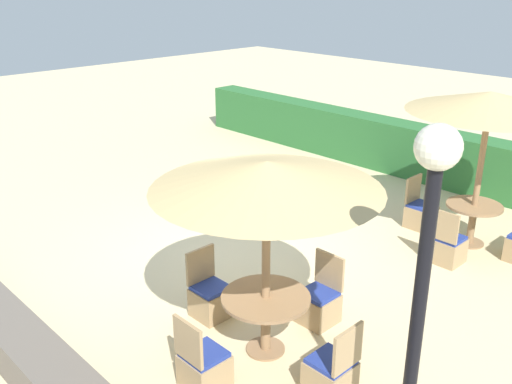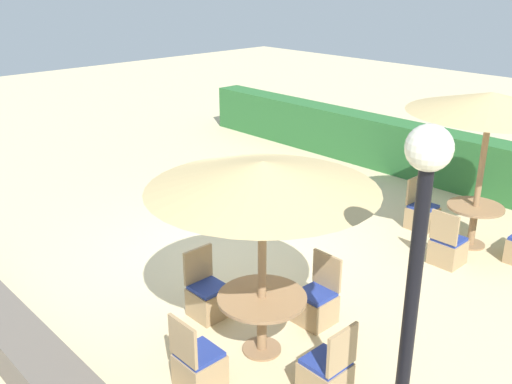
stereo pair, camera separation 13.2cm
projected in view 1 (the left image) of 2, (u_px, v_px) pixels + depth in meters
The scene contains 14 objects.
ground_plane at pixel (230, 251), 9.50m from camera, with size 40.00×40.00×0.00m, color beige.
hedge_row at pixel (413, 151), 12.87m from camera, with size 13.00×0.70×1.16m, color #2D6B33.
stone_border at pixel (4, 329), 7.01m from camera, with size 10.00×0.56×0.50m, color #6B6056.
lamp_post at pixel (427, 243), 4.48m from camera, with size 0.36×0.36×3.32m.
parasol_front_right at pixel (267, 176), 6.20m from camera, with size 2.60×2.60×2.44m.
round_table_front_right at pixel (266, 308), 6.81m from camera, with size 1.07×1.07×0.76m.
patio_chair_front_right_west at pixel (210, 298), 7.65m from camera, with size 0.46×0.46×0.93m.
patio_chair_front_right_east at pixel (331, 374), 6.20m from camera, with size 0.46×0.46×0.93m.
patio_chair_front_right_north at pixel (319, 304), 7.51m from camera, with size 0.46×0.46×0.93m.
patio_chair_front_right_south at pixel (203, 367), 6.31m from camera, with size 0.46×0.46×0.93m.
parasol_back_right at pixel (490, 103), 8.90m from camera, with size 2.59×2.59×2.62m.
round_table_back_right at pixel (473, 215), 9.58m from camera, with size 0.92×0.92×0.72m.
patio_chair_back_right_west at pixel (420, 213), 10.33m from camera, with size 0.46×0.46×0.93m.
patio_chair_back_right_south at pixel (447, 247), 9.05m from camera, with size 0.46×0.46×0.93m.
Camera 1 is at (6.43, -5.59, 4.34)m, focal length 40.00 mm.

